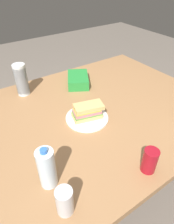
% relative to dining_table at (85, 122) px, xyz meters
% --- Properties ---
extents(ground_plane, '(8.00, 8.00, 0.00)m').
position_rel_dining_table_xyz_m(ground_plane, '(0.00, 0.00, -0.68)').
color(ground_plane, '#70665B').
extents(dining_table, '(1.71, 1.20, 0.75)m').
position_rel_dining_table_xyz_m(dining_table, '(0.00, 0.00, 0.00)').
color(dining_table, '#9E7047').
rests_on(dining_table, ground_plane).
extents(paper_plate, '(0.25, 0.25, 0.01)m').
position_rel_dining_table_xyz_m(paper_plate, '(-0.02, -0.05, 0.08)').
color(paper_plate, white).
rests_on(paper_plate, dining_table).
extents(sandwich, '(0.20, 0.13, 0.08)m').
position_rel_dining_table_xyz_m(sandwich, '(-0.02, -0.05, 0.13)').
color(sandwich, '#DBB26B').
rests_on(sandwich, paper_plate).
extents(soda_can_red, '(0.07, 0.07, 0.12)m').
position_rel_dining_table_xyz_m(soda_can_red, '(0.00, -0.51, 0.14)').
color(soda_can_red, maroon).
rests_on(soda_can_red, dining_table).
extents(chip_bag, '(0.24, 0.27, 0.07)m').
position_rel_dining_table_xyz_m(chip_bag, '(0.16, 0.34, 0.11)').
color(chip_bag, '#268C38').
rests_on(chip_bag, dining_table).
extents(plastic_cup_stack, '(0.08, 0.08, 0.22)m').
position_rel_dining_table_xyz_m(plastic_cup_stack, '(-0.23, 0.44, 0.19)').
color(plastic_cup_stack, silver).
rests_on(plastic_cup_stack, dining_table).
extents(water_bottle_spare, '(0.07, 0.07, 0.21)m').
position_rel_dining_table_xyz_m(water_bottle_spare, '(-0.40, -0.32, 0.17)').
color(water_bottle_spare, silver).
rests_on(water_bottle_spare, dining_table).
extents(soda_can_silver, '(0.07, 0.07, 0.12)m').
position_rel_dining_table_xyz_m(soda_can_silver, '(-0.40, -0.46, 0.14)').
color(soda_can_silver, silver).
rests_on(soda_can_silver, dining_table).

